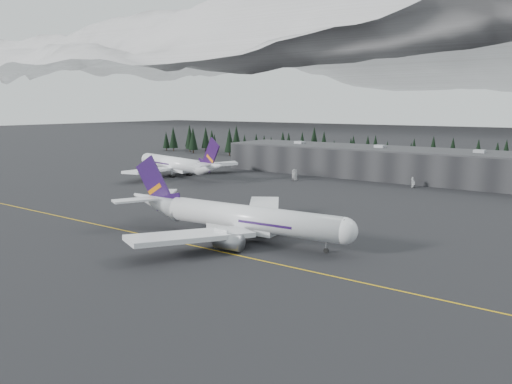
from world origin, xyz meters
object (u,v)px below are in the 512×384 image
Objects in this scene: gse_vehicle_b at (413,186)px; terminal at (402,164)px; jet_parked at (179,164)px; gse_vehicle_a at (295,179)px; jet_main at (232,216)px.

terminal is at bearing -161.67° from gse_vehicle_b.
jet_parked is (-81.30, -49.68, -1.18)m from terminal.
gse_vehicle_a is at bearing -137.13° from terminal.
gse_vehicle_b is at bearing -149.23° from jet_parked.
jet_main is at bearing -82.90° from gse_vehicle_a.
gse_vehicle_b is (10.21, 96.02, -4.40)m from jet_main.
jet_parked is at bearing -174.10° from gse_vehicle_a.
jet_main is 13.10× the size of gse_vehicle_a.
terminal is 95.28m from jet_parked.
jet_parked is 15.03× the size of gse_vehicle_b.
gse_vehicle_b is at bearing -2.33° from gse_vehicle_a.
terminal is at bearing 86.14° from jet_main.
gse_vehicle_a is (47.72, 18.51, -4.47)m from jet_parked.
gse_vehicle_a is at bearing -88.61° from gse_vehicle_b.
terminal is 39.55× the size of gse_vehicle_b.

